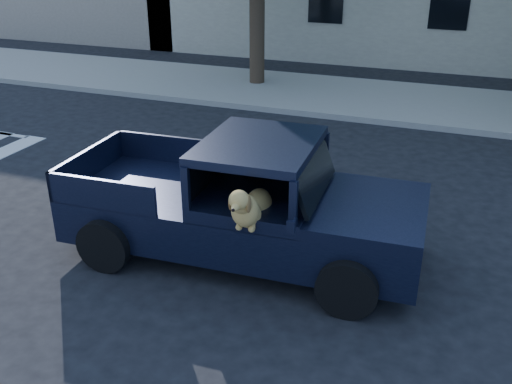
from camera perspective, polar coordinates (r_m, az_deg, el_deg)
ground at (r=7.77m, az=2.22°, el=-8.63°), size 120.00×120.00×0.00m
far_sidewalk at (r=16.05m, az=13.18°, el=8.87°), size 60.00×4.00×0.15m
lane_stripes at (r=10.46m, az=18.90°, el=-0.77°), size 21.60×0.14×0.01m
pickup_truck at (r=8.03m, az=-1.89°, el=-2.53°), size 5.01×2.60×1.76m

